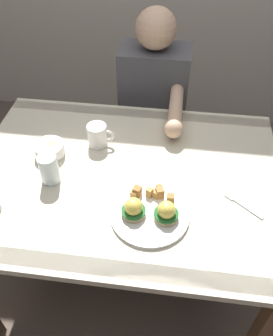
% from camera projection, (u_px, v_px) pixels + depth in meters
% --- Properties ---
extents(ground_plane, '(6.00, 6.00, 0.00)m').
position_uv_depth(ground_plane, '(128.00, 272.00, 1.88)').
color(ground_plane, brown).
extents(dining_table, '(1.20, 0.90, 0.74)m').
position_uv_depth(dining_table, '(125.00, 193.00, 1.43)').
color(dining_table, beige).
rests_on(dining_table, ground_plane).
extents(eggs_benedict_plate, '(0.27, 0.27, 0.09)m').
position_uv_depth(eggs_benedict_plate, '(150.00, 212.00, 1.20)').
color(eggs_benedict_plate, white).
rests_on(eggs_benedict_plate, dining_table).
extents(fruit_bowl, '(0.12, 0.12, 0.06)m').
position_uv_depth(fruit_bowl, '(50.00, 149.00, 1.42)').
color(fruit_bowl, white).
rests_on(fruit_bowl, dining_table).
extents(coffee_mug, '(0.11, 0.08, 0.09)m').
position_uv_depth(coffee_mug, '(98.00, 135.00, 1.45)').
color(coffee_mug, white).
rests_on(coffee_mug, dining_table).
extents(fork, '(0.13, 0.11, 0.00)m').
position_uv_depth(fork, '(241.00, 204.00, 1.25)').
color(fork, silver).
rests_on(fork, dining_table).
extents(water_glass_near, '(0.07, 0.07, 0.12)m').
position_uv_depth(water_glass_near, '(49.00, 170.00, 1.30)').
color(water_glass_near, silver).
rests_on(water_glass_near, dining_table).
extents(diner_person, '(0.34, 0.54, 1.14)m').
position_uv_depth(diner_person, '(153.00, 106.00, 1.84)').
color(diner_person, '#33333D').
rests_on(diner_person, ground_plane).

